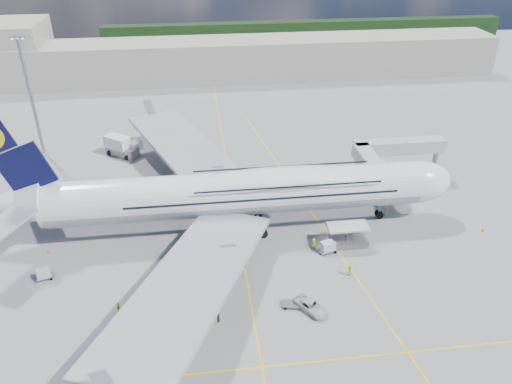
{
  "coord_description": "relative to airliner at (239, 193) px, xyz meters",
  "views": [
    {
      "loc": [
        -5.91,
        -60.71,
        47.97
      ],
      "look_at": [
        2.88,
        8.0,
        7.97
      ],
      "focal_mm": 35.0,
      "sensor_mm": 36.0,
      "label": 1
    }
  ],
  "objects": [
    {
      "name": "ground",
      "position": [
        -0.26,
        -10.0,
        -6.87
      ],
      "size": [
        300.0,
        300.0,
        0.0
      ],
      "primitive_type": "plane",
      "color": "gray",
      "rests_on": "ground"
    },
    {
      "name": "taxi_line_main",
      "position": [
        -0.26,
        -10.0,
        -6.86
      ],
      "size": [
        0.25,
        220.0,
        0.01
      ],
      "primitive_type": "cube",
      "color": "yellow",
      "rests_on": "ground"
    },
    {
      "name": "taxi_line_cross",
      "position": [
        -0.26,
        -30.0,
        -6.86
      ],
      "size": [
        120.0,
        0.25,
        0.01
      ],
      "primitive_type": "cube",
      "color": "yellow",
      "rests_on": "ground"
    },
    {
      "name": "taxi_line_diag",
      "position": [
        13.74,
        -0.0,
        -6.86
      ],
      "size": [
        14.16,
        99.06,
        0.01
      ],
      "primitive_type": "cube",
      "rotation": [
        0.0,
        0.0,
        0.14
      ],
      "color": "yellow",
      "rests_on": "ground"
    },
    {
      "name": "airliner",
      "position": [
        0.0,
        0.0,
        0.0
      ],
      "size": [
        77.26,
        79.15,
        23.71
      ],
      "color": "white",
      "rests_on": "ground"
    },
    {
      "name": "jet_bridge",
      "position": [
        29.55,
        10.94,
        -0.02
      ],
      "size": [
        18.8,
        12.1,
        8.5
      ],
      "color": "#B7B7BC",
      "rests_on": "ground"
    },
    {
      "name": "cargo_loader",
      "position": [
        16.56,
        -7.11,
        -5.62
      ],
      "size": [
        8.53,
        3.2,
        3.67
      ],
      "color": "silver",
      "rests_on": "ground"
    },
    {
      "name": "light_mast",
      "position": [
        -40.26,
        35.0,
        6.34
      ],
      "size": [
        3.0,
        0.7,
        25.5
      ],
      "color": "gray",
      "rests_on": "ground"
    },
    {
      "name": "terminal",
      "position": [
        -0.26,
        85.0,
        -0.87
      ],
      "size": [
        180.0,
        16.0,
        12.0
      ],
      "primitive_type": "cube",
      "color": "#B2AD9E",
      "rests_on": "ground"
    },
    {
      "name": "tree_line",
      "position": [
        39.74,
        130.0,
        -2.87
      ],
      "size": [
        160.0,
        6.0,
        8.0
      ],
      "primitive_type": "cube",
      "color": "#193814",
      "rests_on": "ground"
    },
    {
      "name": "dolly_row_a",
      "position": [
        -13.63,
        -17.68,
        -5.97
      ],
      "size": [
        2.83,
        1.8,
        1.68
      ],
      "rotation": [
        0.0,
        0.0,
        -0.15
      ],
      "color": "gray",
      "rests_on": "ground"
    },
    {
      "name": "dolly_row_b",
      "position": [
        -9.84,
        -22.33,
        -5.93
      ],
      "size": [
        3.05,
        2.19,
        1.74
      ],
      "rotation": [
        0.0,
        0.0,
        -0.29
      ],
      "color": "gray",
      "rests_on": "ground"
    },
    {
      "name": "dolly_row_c",
      "position": [
        -7.87,
        -13.82,
        -5.77
      ],
      "size": [
        3.24,
        1.75,
        2.05
      ],
      "rotation": [
        0.0,
        0.0,
        0.01
      ],
      "color": "gray",
      "rests_on": "ground"
    },
    {
      "name": "dolly_back",
      "position": [
        -29.88,
        -9.74,
        -5.98
      ],
      "size": [
        2.93,
        2.15,
        1.66
      ],
      "rotation": [
        0.0,
        0.0,
        0.32
      ],
      "color": "gray",
      "rests_on": "ground"
    },
    {
      "name": "dolly_nose_far",
      "position": [
        5.45,
        -20.11,
        -6.52
      ],
      "size": [
        3.27,
        2.12,
        0.45
      ],
      "rotation": [
        0.0,
        0.0,
        -0.17
      ],
      "color": "gray",
      "rests_on": "ground"
    },
    {
      "name": "dolly_nose_near",
      "position": [
        13.23,
        -8.65,
        -5.87
      ],
      "size": [
        3.25,
        2.34,
        1.85
      ],
      "rotation": [
        0.0,
        0.0,
        0.29
      ],
      "color": "gray",
      "rests_on": "ground"
    },
    {
      "name": "baggage_tug",
      "position": [
        -8.99,
        -8.38,
        -6.19
      ],
      "size": [
        2.51,
        1.26,
        1.54
      ],
      "rotation": [
        0.0,
        0.0,
        -0.05
      ],
      "color": "white",
      "rests_on": "ground"
    },
    {
      "name": "catering_truck_inner",
      "position": [
        -8.96,
        11.96,
        -5.0
      ],
      "size": [
        7.23,
        5.24,
        3.97
      ],
      "rotation": [
        0.0,
        0.0,
        0.51
      ],
      "color": "gray",
      "rests_on": "ground"
    },
    {
      "name": "catering_truck_outer",
      "position": [
        -22.7,
        31.42,
        -4.74
      ],
      "size": [
        8.33,
        6.67,
        4.58
      ],
      "rotation": [
        0.0,
        0.0,
        -0.64
      ],
      "color": "gray",
      "rests_on": "ground"
    },
    {
      "name": "service_van",
      "position": [
        7.66,
        -21.23,
        -6.17
      ],
      "size": [
        4.7,
        5.44,
        1.39
      ],
      "primitive_type": "imported",
      "rotation": [
        0.0,
        0.0,
        0.59
      ],
      "color": "silver",
      "rests_on": "ground"
    },
    {
      "name": "crew_nose",
      "position": [
        26.39,
        0.45,
        -6.03
      ],
      "size": [
        0.69,
        0.73,
        1.68
      ],
      "primitive_type": "imported",
      "rotation": [
        0.0,
        0.0,
        0.93
      ],
      "color": "#D7FF1A",
      "rests_on": "ground"
    },
    {
      "name": "crew_loader",
      "position": [
        14.98,
        -14.85,
        -5.9
      ],
      "size": [
        1.16,
        1.19,
        1.93
      ],
      "primitive_type": "imported",
      "rotation": [
        0.0,
        0.0,
        -0.88
      ],
      "color": "#EAFF1A",
      "rests_on": "ground"
    },
    {
      "name": "crew_wing",
      "position": [
        -18.19,
        -18.38,
        -5.97
      ],
      "size": [
        0.56,
        1.1,
        1.8
      ],
      "primitive_type": "imported",
      "rotation": [
        0.0,
        0.0,
        1.45
      ],
      "color": "#B2F81A",
      "rests_on": "ground"
    },
    {
      "name": "crew_van",
      "position": [
        11.28,
        -7.18,
        -6.03
      ],
      "size": [
        0.93,
        0.97,
        1.68
      ],
      "primitive_type": "imported",
      "rotation": [
        0.0,
        0.0,
        2.26
      ],
      "color": "#A0E317",
      "rests_on": "ground"
    },
    {
      "name": "crew_tug",
      "position": [
        -6.15,
        -23.48,
        -6.08
      ],
      "size": [
        1.09,
        0.71,
        1.58
      ],
      "primitive_type": "imported",
      "rotation": [
        0.0,
        0.0,
        0.13
      ],
      "color": "#A4DF17",
      "rests_on": "ground"
    },
    {
      "name": "cone_nose",
      "position": [
        40.75,
        -6.44,
        -6.57
      ],
      "size": [
        0.49,
        0.49,
        0.62
      ],
      "color": "orange",
      "rests_on": "ground"
    },
    {
      "name": "cone_wing_left_inner",
      "position": [
        -1.73,
        17.42,
        -6.6
      ],
      "size": [
        0.43,
        0.43,
        0.55
      ],
      "color": "orange",
      "rests_on": "ground"
    },
    {
      "name": "cone_wing_left_outer",
      "position": [
        -6.07,
        20.86,
        -6.63
      ],
      "size": [
        0.39,
        0.39,
        0.5
      ],
      "color": "orange",
      "rests_on": "ground"
    },
    {
      "name": "cone_wing_right_inner",
      "position": [
        -13.39,
        -10.83,
        -6.62
      ],
      "size": [
        0.4,
        0.4,
        0.51
      ],
      "color": "orange",
      "rests_on": "ground"
    },
    {
      "name": "cone_wing_right_outer",
      "position": [
        -13.72,
        -24.5,
        -6.61
      ],
      "size": [
        0.41,
        0.41,
        0.53
      ],
      "color": "orange",
      "rests_on": "ground"
    },
    {
      "name": "cone_tail",
      "position": [
        -30.8,
        -3.38,
        -6.64
      ],
      "size": [
        0.38,
        0.38,
        0.48
      ],
      "color": "orange",
      "rests_on": "ground"
    }
  ]
}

